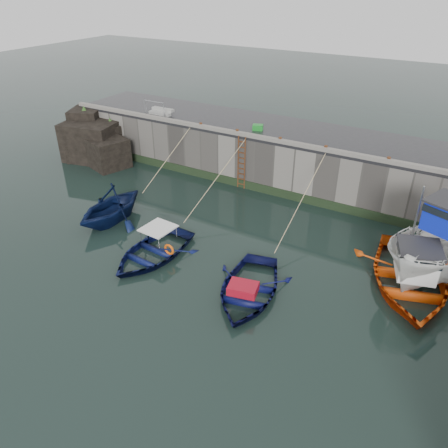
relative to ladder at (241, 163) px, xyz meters
The scene contains 22 objects.
ground 10.24m from the ladder, 78.60° to the right, with size 120.00×120.00×0.00m, color black.
quay_back 3.27m from the ladder, 52.28° to the left, with size 30.00×5.00×3.00m, color slate.
road_back 3.59m from the ladder, 52.28° to the left, with size 30.00×5.00×0.16m, color black.
kerb_back 2.62m from the ladder, ahead, with size 30.00×0.30×0.20m, color slate.
algae_back 2.41m from the ladder, ahead, with size 30.00×0.08×0.50m, color black.
rock_outcrop 10.95m from the ladder, behind, with size 5.85×4.24×3.41m.
ladder is the anchor object (origin of this frame).
boat_near_white 8.07m from the ladder, 119.84° to the right, with size 3.68×4.26×2.24m, color #091338.
boat_near_white_rope 4.76m from the ladder, 151.48° to the right, with size 0.04×5.16×3.10m, color tan, non-canonical shape.
boat_near_blue 8.59m from the ladder, 90.10° to the right, with size 3.28×4.59×0.95m, color #09113D.
boat_near_blue_rope 3.33m from the ladder, 90.30° to the right, with size 0.04×6.57×3.10m, color tan, non-canonical shape.
boat_near_navy 10.09m from the ladder, 59.86° to the right, with size 3.36×4.70×0.97m, color #090D3E.
boat_near_navy_rope 6.05m from the ladder, 31.08° to the right, with size 0.04×6.73×3.10m, color tan, non-canonical shape.
boat_far_white 11.91m from the ladder, 16.15° to the right, with size 5.14×7.74×5.80m.
boat_far_orange 11.56m from the ladder, 24.45° to the right, with size 6.08×7.28×4.30m.
fish_crate 2.36m from the ladder, 82.76° to the left, with size 0.59×0.40×0.33m, color #178123.
railing 7.10m from the ladder, 168.83° to the left, with size 1.60×1.05×1.00m.
bollard_a 3.47m from the ladder, behind, with size 0.18×0.18×0.28m, color #3F1E0F.
bollard_b 1.81m from the ladder, 146.14° to the left, with size 0.18×0.18×0.28m, color #3F1E0F.
bollard_c 2.81m from the ladder, ahead, with size 0.18×0.18×0.28m, color #3F1E0F.
bollard_d 5.11m from the ladder, ahead, with size 0.18×0.18×0.28m, color #3F1E0F.
bollard_e 8.19m from the ladder, ahead, with size 0.18×0.18×0.28m, color #3F1E0F.
Camera 1 is at (9.20, -11.17, 11.33)m, focal length 35.00 mm.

